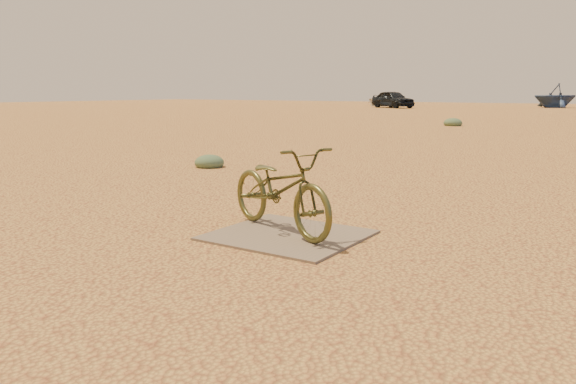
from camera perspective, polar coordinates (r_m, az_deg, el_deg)
The scene contains 8 objects.
ground at distance 5.60m, azimuth -4.31°, elevation -3.65°, with size 120.00×120.00×0.00m, color gold.
plywood_board at distance 5.26m, azimuth 0.00°, elevation -4.40°, with size 1.33×1.22×0.02m, color brown.
bicycle at distance 5.29m, azimuth -0.79°, elevation 0.37°, with size 0.55×1.57×0.82m, color #4A4920.
car at distance 45.43m, azimuth 10.60°, elevation 9.25°, with size 1.59×3.94×1.34m, color black.
boat_near_left at distance 51.51m, azimuth 9.50°, elevation 9.21°, with size 3.50×4.90×1.01m, color beige.
boat_far_left at distance 49.56m, azimuth 25.51°, elevation 8.84°, with size 3.14×3.64×1.92m, color navy.
kale_a at distance 10.11m, azimuth -7.98°, elevation 2.53°, with size 0.52×0.52×0.29m, color #556B47.
kale_c at distance 22.73m, azimuth 16.39°, elevation 6.47°, with size 0.70×0.70×0.39m, color #556B47.
Camera 1 is at (3.35, -4.28, 1.34)m, focal length 35.00 mm.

